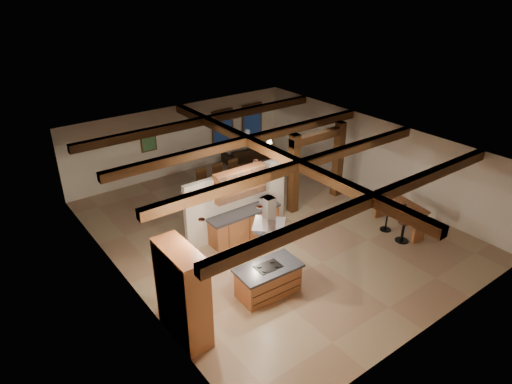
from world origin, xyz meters
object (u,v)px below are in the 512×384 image
(sofa, at_px, (245,154))
(bar_counter, at_px, (400,210))
(dining_table, at_px, (226,189))
(kitchen_island, at_px, (268,280))

(sofa, xyz_separation_m, bar_counter, (0.60, -7.98, 0.42))
(dining_table, relative_size, bar_counter, 0.93)
(sofa, bearing_deg, bar_counter, 101.10)
(bar_counter, bearing_deg, dining_table, 122.13)
(kitchen_island, bearing_deg, dining_table, 67.82)
(bar_counter, bearing_deg, sofa, 94.33)
(kitchen_island, height_order, dining_table, kitchen_island)
(kitchen_island, distance_m, bar_counter, 5.59)
(kitchen_island, height_order, sofa, kitchen_island)
(kitchen_island, xyz_separation_m, dining_table, (2.21, 5.42, -0.10))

